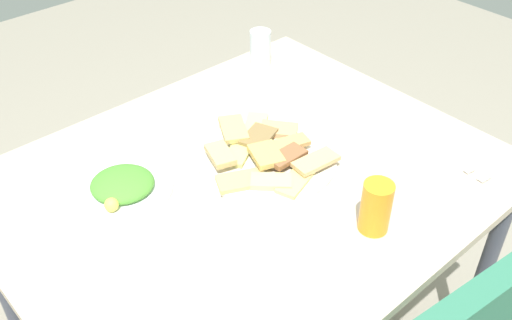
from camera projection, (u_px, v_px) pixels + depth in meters
The scene contains 8 objects.
dining_table at pixel (249, 200), 1.47m from camera, with size 1.18×0.96×0.77m.
pide_platter at pixel (266, 155), 1.47m from camera, with size 0.35×0.36×0.05m.
salad_plate_greens at pixel (123, 186), 1.37m from camera, with size 0.23×0.23×0.04m.
soda_can at pixel (376, 207), 1.25m from camera, with size 0.07×0.07×0.12m, color orange.
drinking_glass at pixel (260, 48), 1.82m from camera, with size 0.07×0.07×0.11m, color silver.
paper_napkin at pixel (499, 163), 1.46m from camera, with size 0.13×0.13×0.00m, color white.
fork at pixel (492, 158), 1.47m from camera, with size 0.19×0.01×0.01m, color silver.
spoon at pixel (506, 165), 1.45m from camera, with size 0.20×0.02×0.01m, color silver.
Camera 1 is at (0.72, 0.83, 1.68)m, focal length 41.47 mm.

